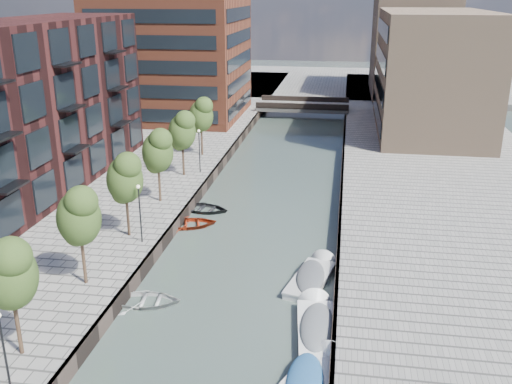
% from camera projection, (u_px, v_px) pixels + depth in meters
% --- Properties ---
extents(water, '(300.00, 300.00, 0.00)m').
position_uv_depth(water, '(276.00, 186.00, 53.12)').
color(water, '#38473F').
rests_on(water, ground).
extents(quay_right, '(20.00, 140.00, 1.00)m').
position_uv_depth(quay_right, '(454.00, 190.00, 50.58)').
color(quay_right, gray).
rests_on(quay_right, ground).
extents(quay_wall_left, '(0.25, 140.00, 1.00)m').
position_uv_depth(quay_wall_left, '(212.00, 178.00, 53.85)').
color(quay_wall_left, '#332823').
rests_on(quay_wall_left, ground).
extents(quay_wall_right, '(0.25, 140.00, 1.00)m').
position_uv_depth(quay_wall_right, '(342.00, 184.00, 52.05)').
color(quay_wall_right, '#332823').
rests_on(quay_wall_right, ground).
extents(far_closure, '(80.00, 40.00, 1.00)m').
position_uv_depth(far_closure, '(315.00, 83.00, 108.79)').
color(far_closure, gray).
rests_on(far_closure, ground).
extents(apartment_block, '(8.00, 38.00, 14.00)m').
position_uv_depth(apartment_block, '(4.00, 117.00, 44.09)').
color(apartment_block, black).
rests_on(apartment_block, quay_left).
extents(tower, '(18.00, 18.00, 30.00)m').
position_uv_depth(tower, '(171.00, 0.00, 73.54)').
color(tower, brown).
rests_on(tower, quay_left).
extents(tan_block_near, '(12.00, 25.00, 14.00)m').
position_uv_depth(tan_block_near, '(431.00, 71.00, 68.55)').
color(tan_block_near, '#917359').
rests_on(tan_block_near, quay_right).
extents(tan_block_far, '(12.00, 20.00, 16.00)m').
position_uv_depth(tan_block_far, '(411.00, 44.00, 92.41)').
color(tan_block_far, '#917359').
rests_on(tan_block_far, quay_right).
extents(bridge, '(13.00, 6.00, 1.30)m').
position_uv_depth(bridge, '(303.00, 106.00, 82.43)').
color(bridge, gray).
rests_on(bridge, ground).
extents(tree_1, '(2.50, 2.50, 5.95)m').
position_uv_depth(tree_1, '(9.00, 272.00, 25.61)').
color(tree_1, '#382619').
rests_on(tree_1, quay_left).
extents(tree_2, '(2.50, 2.50, 5.95)m').
position_uv_depth(tree_2, '(79.00, 215.00, 32.12)').
color(tree_2, '#382619').
rests_on(tree_2, quay_left).
extents(tree_3, '(2.50, 2.50, 5.95)m').
position_uv_depth(tree_3, '(125.00, 177.00, 38.64)').
color(tree_3, '#382619').
rests_on(tree_3, quay_left).
extents(tree_4, '(2.50, 2.50, 5.95)m').
position_uv_depth(tree_4, '(157.00, 150.00, 45.15)').
color(tree_4, '#382619').
rests_on(tree_4, quay_left).
extents(tree_5, '(2.50, 2.50, 5.95)m').
position_uv_depth(tree_5, '(182.00, 130.00, 51.67)').
color(tree_5, '#382619').
rests_on(tree_5, quay_left).
extents(tree_6, '(2.50, 2.50, 5.95)m').
position_uv_depth(tree_6, '(201.00, 114.00, 58.18)').
color(tree_6, '#382619').
rests_on(tree_6, quay_left).
extents(lamp_0, '(0.24, 0.24, 4.12)m').
position_uv_depth(lamp_0, '(4.00, 347.00, 23.23)').
color(lamp_0, black).
rests_on(lamp_0, quay_left).
extents(lamp_1, '(0.24, 0.24, 4.12)m').
position_uv_depth(lamp_1, '(140.00, 208.00, 38.12)').
color(lamp_1, black).
rests_on(lamp_1, quay_left).
extents(lamp_2, '(0.24, 0.24, 4.12)m').
position_uv_depth(lamp_2, '(199.00, 146.00, 53.01)').
color(lamp_2, black).
rests_on(lamp_2, quay_left).
extents(sloop_2, '(5.04, 4.27, 0.89)m').
position_uv_depth(sloop_2, '(189.00, 226.00, 44.10)').
color(sloop_2, '#9F2B11').
rests_on(sloop_2, ground).
extents(sloop_3, '(4.39, 3.39, 0.84)m').
position_uv_depth(sloop_3, '(147.00, 303.00, 33.23)').
color(sloop_3, silver).
rests_on(sloop_3, ground).
extents(sloop_4, '(4.65, 3.61, 0.89)m').
position_uv_depth(sloop_4, '(203.00, 211.00, 47.16)').
color(sloop_4, black).
rests_on(sloop_4, ground).
extents(motorboat_1, '(3.15, 5.84, 1.85)m').
position_uv_depth(motorboat_1, '(313.00, 277.00, 35.87)').
color(motorboat_1, silver).
rests_on(motorboat_1, ground).
extents(motorboat_3, '(3.92, 5.75, 1.82)m').
position_uv_depth(motorboat_3, '(310.00, 381.00, 26.28)').
color(motorboat_3, white).
rests_on(motorboat_3, ground).
extents(motorboat_4, '(2.55, 5.92, 1.92)m').
position_uv_depth(motorboat_4, '(316.00, 325.00, 30.69)').
color(motorboat_4, white).
rests_on(motorboat_4, ground).
extents(car, '(1.97, 3.63, 1.17)m').
position_uv_depth(car, '(390.00, 120.00, 72.83)').
color(car, silver).
rests_on(car, quay_right).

